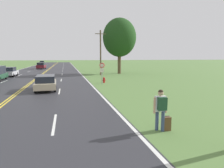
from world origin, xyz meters
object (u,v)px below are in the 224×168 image
Objects in this scene: hitchhiker_person at (161,106)px; car_champagne_hatchback_nearest at (46,82)px; traffic_sign at (102,68)px; car_black_sedan_receding at (42,63)px; suitcase at (166,124)px; tree_right_cluster at (119,38)px; car_maroon_van_mid_far at (41,66)px; fire_hydrant at (104,80)px; car_silver_sedan_mid_near at (10,72)px.

car_champagne_hatchback_nearest is (-5.57, 12.01, -0.33)m from hitchhiker_person.
car_black_sedan_receding is at bearing 101.53° from traffic_sign.
suitcase is 0.15× the size of car_champagne_hatchback_nearest.
hitchhiker_person is 0.83m from suitcase.
suitcase is 0.26× the size of traffic_sign.
hitchhiker_person is at bearing -90.90° from traffic_sign.
car_maroon_van_mid_far is at bearing 130.00° from tree_right_cluster.
car_black_sedan_receding is (-13.56, 62.70, 0.45)m from fire_hydrant.
car_champagne_hatchback_nearest is at bearing -147.48° from fire_hydrant.
hitchhiker_person reaches higher than car_silver_sedan_mid_near.
hitchhiker_person is 0.71× the size of traffic_sign.
fire_hydrant is 2.11m from traffic_sign.
car_black_sedan_receding is at bearing 7.85° from car_maroon_van_mid_far.
traffic_sign is at bearing -109.11° from fire_hydrant.
car_black_sedan_receding is (-18.90, 50.13, -5.78)m from tree_right_cluster.
car_champagne_hatchback_nearest is at bearing 28.08° from hitchhiker_person.
fire_hydrant is 33.20m from car_maroon_van_mid_far.
car_silver_sedan_mid_near is 1.00× the size of car_black_sedan_receding.
tree_right_cluster is at bearing 142.63° from car_champagne_hatchback_nearest.
traffic_sign reaches higher than car_champagne_hatchback_nearest.
traffic_sign is (0.23, 14.61, 0.77)m from hitchhiker_person.
car_champagne_hatchback_nearest is 35.74m from car_maroon_van_mid_far.
tree_right_cluster reaches higher than fire_hydrant.
fire_hydrant is 7.46m from car_champagne_hatchback_nearest.
car_silver_sedan_mid_near is 51.34m from car_black_sedan_receding.
fire_hydrant is 64.15m from car_black_sedan_receding.
fire_hydrant is at bearing 70.89° from traffic_sign.
tree_right_cluster is 2.34× the size of car_champagne_hatchback_nearest.
car_maroon_van_mid_far is (-10.10, 47.49, 0.59)m from suitcase.
tree_right_cluster reaches higher than suitcase.
fire_hydrant is 0.16× the size of car_black_sedan_receding.
car_maroon_van_mid_far reaches higher than suitcase.
hitchhiker_person is 13.24m from car_champagne_hatchback_nearest.
car_maroon_van_mid_far reaches higher than car_champagne_hatchback_nearest.
suitcase is 48.56m from car_maroon_van_mid_far.
hitchhiker_person reaches higher than fire_hydrant.
car_silver_sedan_mid_near is (-13.14, 11.36, 0.40)m from fire_hydrant.
traffic_sign is 0.58× the size of car_silver_sedan_mid_near.
car_maroon_van_mid_far is (-10.53, 31.48, 0.53)m from fire_hydrant.
car_silver_sedan_mid_near is at bearing 139.16° from fire_hydrant.
hitchhiker_person is 2.55× the size of fire_hydrant.
car_black_sedan_receding is at bearing 12.66° from suitcase.
hitchhiker_person is 16.04m from fire_hydrant.
car_maroon_van_mid_far is at bearing -6.78° from car_silver_sedan_mid_near.
car_black_sedan_receding is at bearing 102.21° from fire_hydrant.
traffic_sign is 0.57× the size of car_champagne_hatchback_nearest.
suitcase is 14.69m from traffic_sign.
traffic_sign reaches higher than suitcase.
fire_hydrant is at bearing 0.64° from hitchhiker_person.
car_black_sedan_receding is (-0.42, 51.34, 0.05)m from car_silver_sedan_mid_near.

